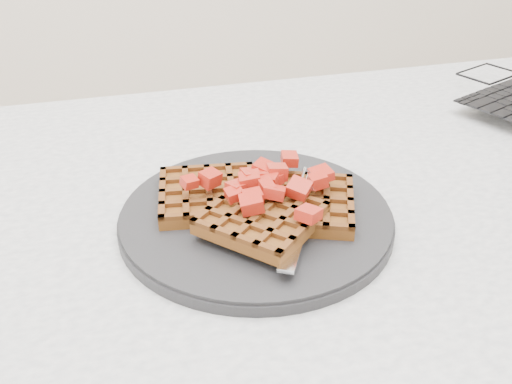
% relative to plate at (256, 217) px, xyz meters
% --- Properties ---
extents(table, '(1.20, 0.80, 0.75)m').
position_rel_plate_xyz_m(table, '(0.12, 0.03, -0.12)').
color(table, silver).
rests_on(table, ground).
extents(plate, '(0.30, 0.30, 0.02)m').
position_rel_plate_xyz_m(plate, '(0.00, 0.00, 0.00)').
color(plate, black).
rests_on(plate, table).
extents(waffles, '(0.23, 0.21, 0.03)m').
position_rel_plate_xyz_m(waffles, '(0.00, -0.00, 0.02)').
color(waffles, brown).
rests_on(waffles, plate).
extents(strawberry_pile, '(0.15, 0.15, 0.02)m').
position_rel_plate_xyz_m(strawberry_pile, '(-0.00, -0.00, 0.05)').
color(strawberry_pile, '#920800').
rests_on(strawberry_pile, waffles).
extents(fork, '(0.11, 0.17, 0.02)m').
position_rel_plate_xyz_m(fork, '(0.04, -0.04, 0.02)').
color(fork, silver).
rests_on(fork, plate).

